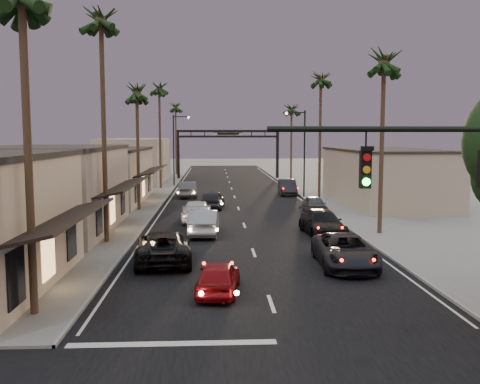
{
  "coord_description": "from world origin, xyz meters",
  "views": [
    {
      "loc": [
        -2.19,
        -9.84,
        6.43
      ],
      "look_at": [
        -0.34,
        27.31,
        2.5
      ],
      "focal_mm": 40.0,
      "sensor_mm": 36.0,
      "label": 1
    }
  ],
  "objects": [
    {
      "name": "ground",
      "position": [
        0.0,
        40.0,
        0.0
      ],
      "size": [
        200.0,
        200.0,
        0.0
      ],
      "primitive_type": "plane",
      "color": "slate",
      "rests_on": "ground"
    },
    {
      "name": "road",
      "position": [
        0.0,
        45.0,
        0.0
      ],
      "size": [
        14.0,
        120.0,
        0.02
      ],
      "primitive_type": "cube",
      "color": "black",
      "rests_on": "ground"
    },
    {
      "name": "sidewalk_left",
      "position": [
        -9.5,
        52.0,
        0.06
      ],
      "size": [
        5.0,
        92.0,
        0.12
      ],
      "primitive_type": "cube",
      "color": "slate",
      "rests_on": "ground"
    },
    {
      "name": "sidewalk_right",
      "position": [
        9.5,
        52.0,
        0.06
      ],
      "size": [
        5.0,
        92.0,
        0.12
      ],
      "primitive_type": "cube",
      "color": "slate",
      "rests_on": "ground"
    },
    {
      "name": "storefront_mid",
      "position": [
        -13.0,
        26.0,
        2.75
      ],
      "size": [
        8.0,
        14.0,
        5.5
      ],
      "primitive_type": "cube",
      "color": "#A59A84",
      "rests_on": "ground"
    },
    {
      "name": "storefront_far",
      "position": [
        -13.0,
        42.0,
        2.5
      ],
      "size": [
        8.0,
        16.0,
        5.0
      ],
      "primitive_type": "cube",
      "color": "#C0B393",
      "rests_on": "ground"
    },
    {
      "name": "storefront_dist",
      "position": [
        -13.0,
        65.0,
        3.0
      ],
      "size": [
        8.0,
        20.0,
        6.0
      ],
      "primitive_type": "cube",
      "color": "#A59A84",
      "rests_on": "ground"
    },
    {
      "name": "building_right",
      "position": [
        14.0,
        40.0,
        2.5
      ],
      "size": [
        8.0,
        18.0,
        5.0
      ],
      "primitive_type": "cube",
      "color": "#A59A84",
      "rests_on": "ground"
    },
    {
      "name": "arch",
      "position": [
        0.0,
        70.0,
        5.53
      ],
      "size": [
        15.2,
        0.4,
        7.27
      ],
      "color": "black",
      "rests_on": "ground"
    },
    {
      "name": "streetlight_right",
      "position": [
        6.92,
        45.0,
        5.33
      ],
      "size": [
        2.13,
        0.3,
        9.0
      ],
      "color": "black",
      "rests_on": "ground"
    },
    {
      "name": "streetlight_left",
      "position": [
        -6.92,
        58.0,
        5.33
      ],
      "size": [
        2.13,
        0.3,
        9.0
      ],
      "color": "black",
      "rests_on": "ground"
    },
    {
      "name": "palm_lb",
      "position": [
        -8.6,
        22.0,
        13.39
      ],
      "size": [
        3.2,
        3.2,
        15.2
      ],
      "color": "#38281C",
      "rests_on": "ground"
    },
    {
      "name": "palm_lc",
      "position": [
        -8.6,
        36.0,
        10.47
      ],
      "size": [
        3.2,
        3.2,
        12.2
      ],
      "color": "#38281C",
      "rests_on": "ground"
    },
    {
      "name": "palm_ld",
      "position": [
        -8.6,
        55.0,
        12.42
      ],
      "size": [
        3.2,
        3.2,
        14.2
      ],
      "color": "#38281C",
      "rests_on": "ground"
    },
    {
      "name": "palm_ra",
      "position": [
        8.6,
        24.0,
        11.44
      ],
      "size": [
        3.2,
        3.2,
        13.2
      ],
      "color": "#38281C",
      "rests_on": "ground"
    },
    {
      "name": "palm_rb",
      "position": [
        8.6,
        44.0,
        12.42
      ],
      "size": [
        3.2,
        3.2,
        14.2
      ],
      "color": "#38281C",
      "rests_on": "ground"
    },
    {
      "name": "palm_rc",
      "position": [
        8.6,
        64.0,
        10.47
      ],
      "size": [
        3.2,
        3.2,
        12.2
      ],
      "color": "#38281C",
      "rests_on": "ground"
    },
    {
      "name": "palm_far",
      "position": [
        -8.3,
        78.0,
        11.44
      ],
      "size": [
        3.2,
        3.2,
        13.2
      ],
      "color": "#38281C",
      "rests_on": "ground"
    },
    {
      "name": "oncoming_red",
      "position": [
        -2.01,
        11.47,
        0.68
      ],
      "size": [
        2.07,
        4.15,
        1.36
      ],
      "primitive_type": "imported",
      "rotation": [
        0.0,
        0.0,
        3.02
      ],
      "color": "maroon",
      "rests_on": "ground"
    },
    {
      "name": "oncoming_pickup",
      "position": [
        -4.75,
        16.97,
        0.81
      ],
      "size": [
        3.16,
        6.06,
        1.63
      ],
      "primitive_type": "imported",
      "rotation": [
        0.0,
        0.0,
        3.22
      ],
      "color": "black",
      "rests_on": "ground"
    },
    {
      "name": "oncoming_silver",
      "position": [
        -2.81,
        24.51,
        0.84
      ],
      "size": [
        2.01,
        5.15,
        1.67
      ],
      "primitive_type": "imported",
      "rotation": [
        0.0,
        0.0,
        3.09
      ],
      "color": "#959499",
      "rests_on": "ground"
    },
    {
      "name": "oncoming_white",
      "position": [
        -3.49,
        30.01,
        0.78
      ],
      "size": [
        2.23,
        5.38,
        1.55
      ],
      "primitive_type": "imported",
      "rotation": [
        0.0,
        0.0,
        3.15
      ],
      "color": "silver",
      "rests_on": "ground"
    },
    {
      "name": "oncoming_dgrey",
      "position": [
        -2.3,
        37.1,
        0.81
      ],
      "size": [
        2.34,
        4.93,
        1.63
      ],
      "primitive_type": "imported",
      "rotation": [
        0.0,
        0.0,
        3.05
      ],
      "color": "black",
      "rests_on": "ground"
    },
    {
      "name": "oncoming_grey_far",
      "position": [
        -4.95,
        45.9,
        0.83
      ],
      "size": [
        2.26,
        5.19,
        1.66
      ],
      "primitive_type": "imported",
      "rotation": [
        0.0,
        0.0,
        3.24
      ],
      "color": "#45464A",
      "rests_on": "ground"
    },
    {
      "name": "curbside_near",
      "position": [
        4.23,
        15.64,
        0.79
      ],
      "size": [
        2.86,
        5.82,
        1.59
      ],
      "primitive_type": "imported",
      "rotation": [
        0.0,
        0.0,
        -0.04
      ],
      "color": "black",
      "rests_on": "ground"
    },
    {
      "name": "curbside_black",
      "position": [
        4.83,
        24.02,
        0.8
      ],
      "size": [
        2.6,
        5.64,
        1.6
      ],
      "primitive_type": "imported",
      "rotation": [
        0.0,
        0.0,
        0.07
      ],
      "color": "black",
      "rests_on": "ground"
    },
    {
      "name": "curbside_grey",
      "position": [
        6.2,
        33.78,
        0.71
      ],
      "size": [
        1.78,
        4.19,
        1.41
      ],
      "primitive_type": "imported",
      "rotation": [
        0.0,
        0.0,
        0.03
      ],
      "color": "#434347",
      "rests_on": "ground"
    },
    {
      "name": "curbside_far",
      "position": [
        5.85,
        47.78,
        0.84
      ],
      "size": [
        2.0,
        5.16,
        1.68
      ],
      "primitive_type": "imported",
      "rotation": [
        0.0,
        0.0,
        -0.04
      ],
      "color": "black",
      "rests_on": "ground"
    }
  ]
}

